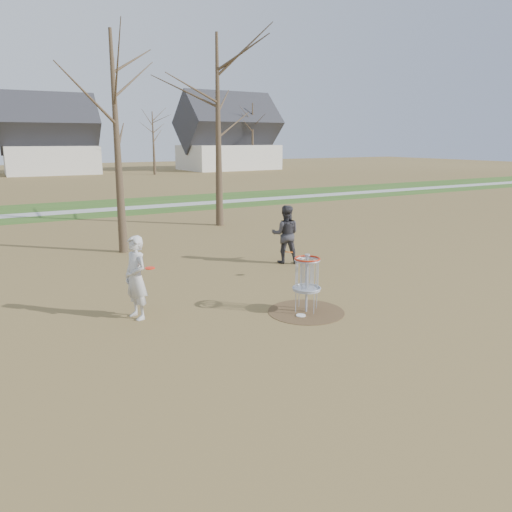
% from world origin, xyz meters
% --- Properties ---
extents(ground, '(160.00, 160.00, 0.00)m').
position_xyz_m(ground, '(0.00, 0.00, 0.00)').
color(ground, brown).
rests_on(ground, ground).
extents(green_band, '(160.00, 8.00, 0.01)m').
position_xyz_m(green_band, '(0.00, 21.00, 0.01)').
color(green_band, '#2D5119').
rests_on(green_band, ground).
extents(footpath, '(160.00, 1.50, 0.01)m').
position_xyz_m(footpath, '(0.00, 20.00, 0.01)').
color(footpath, '#9E9E99').
rests_on(footpath, green_band).
extents(dirt_circle, '(1.80, 1.80, 0.01)m').
position_xyz_m(dirt_circle, '(0.00, 0.00, 0.01)').
color(dirt_circle, '#47331E').
rests_on(dirt_circle, ground).
extents(player_standing, '(0.60, 0.78, 1.89)m').
position_xyz_m(player_standing, '(-3.55, 1.55, 0.95)').
color(player_standing, silver).
rests_on(player_standing, ground).
extents(player_throwing, '(1.16, 1.09, 1.89)m').
position_xyz_m(player_throwing, '(2.19, 4.29, 0.95)').
color(player_throwing, '#323035').
rests_on(player_throwing, ground).
extents(disc_grounded, '(0.22, 0.22, 0.02)m').
position_xyz_m(disc_grounded, '(-0.28, -0.19, 0.02)').
color(disc_grounded, white).
rests_on(disc_grounded, dirt_circle).
extents(discs_in_play, '(4.78, 1.60, 0.48)m').
position_xyz_m(discs_in_play, '(-0.91, 2.00, 0.98)').
color(discs_in_play, '#F1590C').
rests_on(discs_in_play, ground).
extents(disc_golf_basket, '(0.64, 0.64, 1.35)m').
position_xyz_m(disc_golf_basket, '(0.00, 0.00, 0.91)').
color(disc_golf_basket, '#9EA3AD').
rests_on(disc_golf_basket, ground).
extents(bare_trees, '(52.62, 44.98, 9.00)m').
position_xyz_m(bare_trees, '(1.78, 35.79, 5.35)').
color(bare_trees, '#382B1E').
rests_on(bare_trees, ground).
extents(houses_row, '(56.51, 10.01, 7.26)m').
position_xyz_m(houses_row, '(4.32, 52.56, 3.52)').
color(houses_row, silver).
rests_on(houses_row, ground).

